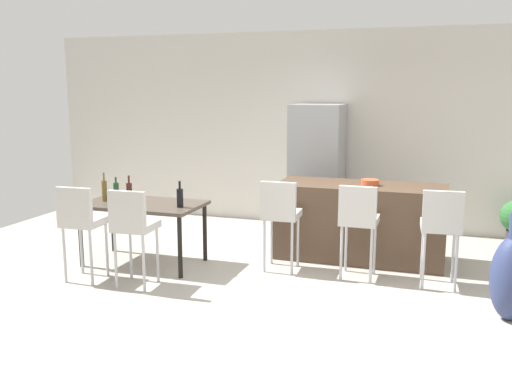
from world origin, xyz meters
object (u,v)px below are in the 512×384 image
(dining_chair_near, at_px, (81,218))
(bar_chair_right, at_px, (441,223))
(wine_bottle_right, at_px, (180,197))
(fruit_bowl, at_px, (370,182))
(kitchen_island, at_px, (360,222))
(dining_table, at_px, (143,209))
(refrigerator, at_px, (317,168))
(wine_bottle_far, at_px, (129,191))
(wine_bottle_end, at_px, (104,190))
(wine_bottle_middle, at_px, (116,192))
(bar_chair_left, at_px, (280,211))
(bar_chair_middle, at_px, (359,217))
(floor_vase, at_px, (512,277))
(dining_chair_far, at_px, (133,223))
(wine_glass_left, at_px, (85,193))

(dining_chair_near, bearing_deg, bar_chair_right, 15.52)
(wine_bottle_right, bearing_deg, fruit_bowl, 29.14)
(kitchen_island, relative_size, dining_table, 1.43)
(refrigerator, bearing_deg, fruit_bowl, -52.83)
(dining_chair_near, distance_m, fruit_bowl, 3.34)
(dining_table, bearing_deg, fruit_bowl, 22.00)
(wine_bottle_far, distance_m, wine_bottle_end, 0.29)
(wine_bottle_middle, distance_m, fruit_bowl, 3.02)
(kitchen_island, relative_size, bar_chair_left, 1.91)
(dining_table, relative_size, wine_bottle_end, 4.08)
(bar_chair_middle, xyz_separation_m, floor_vase, (1.47, -0.67, -0.30))
(wine_bottle_end, relative_size, refrigerator, 0.19)
(wine_bottle_far, relative_size, wine_bottle_end, 0.86)
(dining_chair_far, height_order, wine_bottle_far, dining_chair_far)
(floor_vase, bearing_deg, wine_bottle_end, 175.29)
(refrigerator, bearing_deg, bar_chair_left, -89.48)
(bar_chair_right, height_order, fruit_bowl, bar_chair_right)
(bar_chair_right, xyz_separation_m, refrigerator, (-1.74, 1.96, 0.22))
(dining_chair_near, relative_size, wine_bottle_middle, 3.58)
(bar_chair_left, relative_size, bar_chair_middle, 1.00)
(wine_bottle_middle, bearing_deg, bar_chair_middle, 5.76)
(wine_glass_left, bearing_deg, dining_table, 22.11)
(bar_chair_right, xyz_separation_m, wine_bottle_far, (-3.59, -0.13, 0.15))
(dining_chair_near, relative_size, dining_chair_far, 1.00)
(bar_chair_middle, distance_m, wine_bottle_far, 2.74)
(dining_table, height_order, refrigerator, refrigerator)
(kitchen_island, distance_m, bar_chair_left, 1.14)
(bar_chair_middle, distance_m, dining_chair_far, 2.39)
(kitchen_island, height_order, refrigerator, refrigerator)
(wine_bottle_right, relative_size, wine_bottle_far, 1.02)
(bar_chair_right, distance_m, wine_bottle_far, 3.59)
(bar_chair_left, height_order, bar_chair_right, same)
(floor_vase, bearing_deg, fruit_bowl, 135.46)
(bar_chair_middle, distance_m, floor_vase, 1.64)
(kitchen_island, bearing_deg, wine_bottle_far, -160.98)
(bar_chair_middle, height_order, dining_chair_far, same)
(wine_bottle_end, bearing_deg, bar_chair_middle, 5.91)
(bar_chair_right, xyz_separation_m, wine_bottle_end, (-3.81, -0.31, 0.17))
(bar_chair_left, xyz_separation_m, wine_bottle_right, (-1.08, -0.34, 0.15))
(bar_chair_middle, bearing_deg, kitchen_island, 96.62)
(dining_table, xyz_separation_m, dining_chair_far, (0.32, -0.76, 0.03))
(bar_chair_left, bearing_deg, wine_glass_left, -167.27)
(bar_chair_middle, xyz_separation_m, refrigerator, (-0.90, 1.96, 0.22))
(dining_chair_far, xyz_separation_m, floor_vase, (3.64, 0.34, -0.30))
(dining_chair_near, bearing_deg, floor_vase, 4.56)
(kitchen_island, bearing_deg, dining_chair_far, -139.19)
(fruit_bowl, bearing_deg, bar_chair_middle, -91.25)
(bar_chair_middle, height_order, wine_bottle_middle, bar_chair_middle)
(bar_chair_left, bearing_deg, fruit_bowl, 40.32)
(bar_chair_right, xyz_separation_m, dining_table, (-3.34, -0.25, -0.03))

